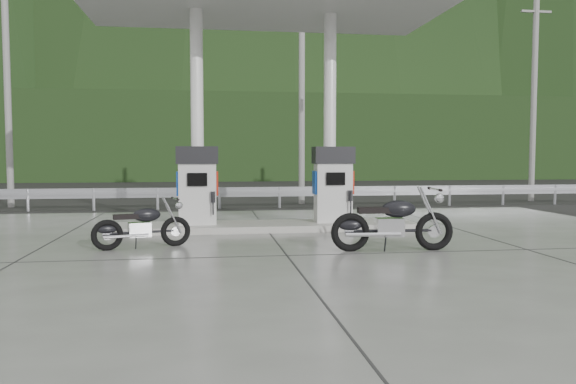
{
  "coord_description": "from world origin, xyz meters",
  "views": [
    {
      "loc": [
        -1.34,
        -10.59,
        1.77
      ],
      "look_at": [
        0.3,
        1.0,
        1.0
      ],
      "focal_mm": 35.0,
      "sensor_mm": 36.0,
      "label": 1
    }
  ],
  "objects": [
    {
      "name": "utility_pole_b",
      "position": [
        2.0,
        9.5,
        4.0
      ],
      "size": [
        0.22,
        0.22,
        8.0
      ],
      "primitive_type": "cylinder",
      "color": "gray",
      "rests_on": "ground"
    },
    {
      "name": "gas_pump_left",
      "position": [
        -1.6,
        2.5,
        1.07
      ],
      "size": [
        0.95,
        0.55,
        1.8
      ],
      "primitive_type": null,
      "color": "silver",
      "rests_on": "pump_island"
    },
    {
      "name": "ground",
      "position": [
        0.0,
        0.0,
        0.0
      ],
      "size": [
        160.0,
        160.0,
        0.0
      ],
      "primitive_type": "plane",
      "color": "black",
      "rests_on": "ground"
    },
    {
      "name": "guardrail",
      "position": [
        0.0,
        8.0,
        0.71
      ],
      "size": [
        26.0,
        0.16,
        1.42
      ],
      "primitive_type": null,
      "color": "#A3A5AB",
      "rests_on": "ground"
    },
    {
      "name": "road",
      "position": [
        0.0,
        11.5,
        0.0
      ],
      "size": [
        60.0,
        7.0,
        0.01
      ],
      "primitive_type": "cube",
      "color": "black",
      "rests_on": "ground"
    },
    {
      "name": "canopy_column_right",
      "position": [
        1.6,
        2.9,
        2.67
      ],
      "size": [
        0.3,
        0.3,
        5.0
      ],
      "primitive_type": "cylinder",
      "color": "white",
      "rests_on": "pump_island"
    },
    {
      "name": "canopy_column_left",
      "position": [
        -1.6,
        2.9,
        2.67
      ],
      "size": [
        0.3,
        0.3,
        5.0
      ],
      "primitive_type": "cylinder",
      "color": "white",
      "rests_on": "pump_island"
    },
    {
      "name": "forested_hills",
      "position": [
        0.0,
        60.0,
        0.0
      ],
      "size": [
        100.0,
        40.0,
        140.0
      ],
      "primitive_type": null,
      "color": "black",
      "rests_on": "ground"
    },
    {
      "name": "tree_band",
      "position": [
        0.0,
        30.0,
        3.0
      ],
      "size": [
        80.0,
        6.0,
        6.0
      ],
      "primitive_type": "cube",
      "color": "black",
      "rests_on": "ground"
    },
    {
      "name": "pump_island",
      "position": [
        0.0,
        2.5,
        0.1
      ],
      "size": [
        7.0,
        1.4,
        0.15
      ],
      "primitive_type": "cube",
      "color": "gray",
      "rests_on": "forecourt_apron"
    },
    {
      "name": "motorcycle_right",
      "position": [
        1.99,
        -0.76,
        0.52
      ],
      "size": [
        2.16,
        0.8,
        1.01
      ],
      "primitive_type": null,
      "rotation": [
        0.0,
        0.0,
        -0.06
      ],
      "color": "black",
      "rests_on": "forecourt_apron"
    },
    {
      "name": "gas_pump_right",
      "position": [
        1.6,
        2.5,
        1.07
      ],
      "size": [
        0.95,
        0.55,
        1.8
      ],
      "primitive_type": null,
      "color": "silver",
      "rests_on": "pump_island"
    },
    {
      "name": "utility_pole_c",
      "position": [
        11.0,
        9.5,
        4.0
      ],
      "size": [
        0.22,
        0.22,
        8.0
      ],
      "primitive_type": "cylinder",
      "color": "gray",
      "rests_on": "ground"
    },
    {
      "name": "motorcycle_left",
      "position": [
        -2.59,
        0.18,
        0.43
      ],
      "size": [
        1.8,
        1.0,
        0.82
      ],
      "primitive_type": null,
      "rotation": [
        0.0,
        0.0,
        0.28
      ],
      "color": "black",
      "rests_on": "forecourt_apron"
    },
    {
      "name": "forecourt_apron",
      "position": [
        0.0,
        0.0,
        0.01
      ],
      "size": [
        18.0,
        14.0,
        0.02
      ],
      "primitive_type": "cube",
      "color": "slate",
      "rests_on": "ground"
    },
    {
      "name": "utility_pole_a",
      "position": [
        -8.0,
        9.5,
        4.0
      ],
      "size": [
        0.22,
        0.22,
        8.0
      ],
      "primitive_type": "cylinder",
      "color": "gray",
      "rests_on": "ground"
    }
  ]
}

